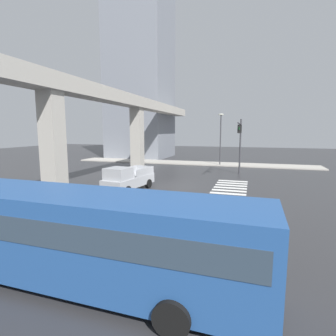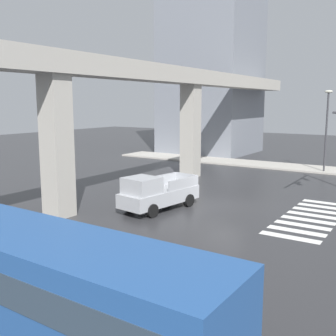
# 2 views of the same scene
# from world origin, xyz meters

# --- Properties ---
(ground_plane) EXTENTS (120.00, 120.00, 0.00)m
(ground_plane) POSITION_xyz_m (0.00, 0.00, 0.00)
(ground_plane) COLOR #2D2D30
(crosswalk_stripes) EXTENTS (8.25, 2.80, 0.01)m
(crosswalk_stripes) POSITION_xyz_m (0.00, -5.15, 0.01)
(crosswalk_stripes) COLOR silver
(crosswalk_stripes) RESTS_ON ground
(elevated_overpass) EXTENTS (55.07, 1.80, 8.84)m
(elevated_overpass) POSITION_xyz_m (0.00, 6.51, 7.45)
(elevated_overpass) COLOR #ADA89E
(elevated_overpass) RESTS_ON ground
(sidewalk_east) EXTENTS (4.00, 36.00, 0.15)m
(sidewalk_east) POSITION_xyz_m (16.51, 2.00, 0.07)
(sidewalk_east) COLOR #ADA89E
(sidewalk_east) RESTS_ON ground
(pickup_truck) EXTENTS (5.33, 2.65, 2.08)m
(pickup_truck) POSITION_xyz_m (-3.25, 2.78, 0.99)
(pickup_truck) COLOR #A8AAAF
(pickup_truck) RESTS_ON ground
(city_bus) EXTENTS (2.91, 10.83, 2.99)m
(city_bus) POSITION_xyz_m (-15.68, -2.20, 1.72)
(city_bus) COLOR #234C8C
(city_bus) RESTS_ON ground
(street_lamp_near_corner) EXTENTS (0.44, 0.70, 7.24)m
(street_lamp_near_corner) POSITION_xyz_m (15.31, -2.54, 4.56)
(street_lamp_near_corner) COLOR #38383D
(street_lamp_near_corner) RESTS_ON ground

